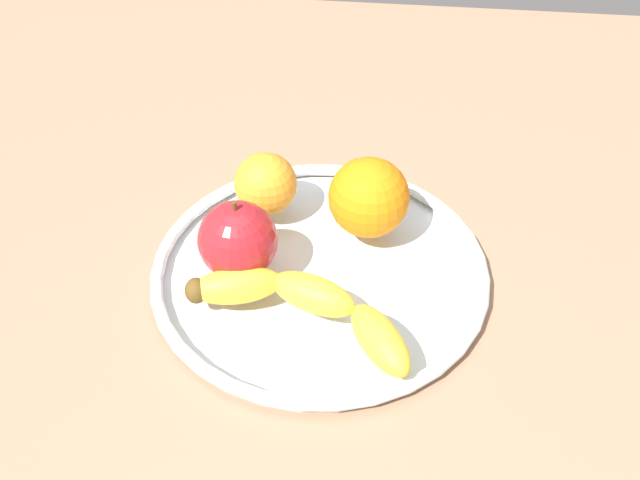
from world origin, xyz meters
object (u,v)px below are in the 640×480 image
object	(u,v)px
banana	(306,305)
orange_front_left	(266,184)
apple	(238,240)
fruit_bowl	(320,270)
orange_front_right	(369,197)

from	to	relation	value
banana	orange_front_left	size ratio (longest dim) A/B	3.37
apple	orange_front_left	xyz separation A→B (cm)	(-1.00, -8.92, -0.50)
banana	apple	size ratio (longest dim) A/B	2.61
fruit_bowl	orange_front_right	xyz separation A→B (cm)	(-4.05, -5.48, 4.77)
banana	orange_front_right	distance (cm)	13.30
apple	orange_front_right	size ratio (longest dim) A/B	1.03
banana	apple	world-z (taller)	apple
fruit_bowl	orange_front_left	xyz separation A→B (cm)	(6.23, -7.41, 4.00)
orange_front_left	fruit_bowl	bearing A→B (deg)	130.04
orange_front_right	banana	bearing A→B (deg)	69.82
fruit_bowl	banana	bearing A→B (deg)	86.01
fruit_bowl	orange_front_left	world-z (taller)	orange_front_left
fruit_bowl	orange_front_right	size ratio (longest dim) A/B	4.07
banana	orange_front_left	bearing A→B (deg)	-47.61
fruit_bowl	orange_front_left	bearing A→B (deg)	-49.96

